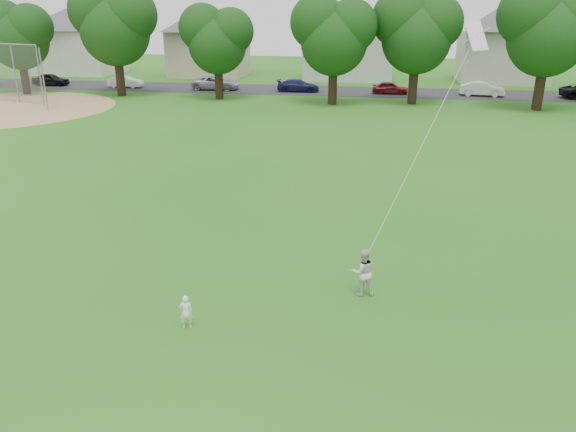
% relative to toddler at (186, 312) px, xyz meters
% --- Properties ---
extents(ground, '(160.00, 160.00, 0.00)m').
position_rel_toddler_xyz_m(ground, '(0.59, 0.26, -0.45)').
color(ground, '#175F15').
rests_on(ground, ground).
extents(street, '(90.00, 7.00, 0.01)m').
position_rel_toddler_xyz_m(street, '(0.59, 42.26, -0.44)').
color(street, '#2D2D30').
rests_on(street, ground).
extents(toddler, '(0.38, 0.30, 0.90)m').
position_rel_toddler_xyz_m(toddler, '(0.00, 0.00, 0.00)').
color(toddler, white).
rests_on(toddler, ground).
extents(older_boy, '(0.79, 0.69, 1.37)m').
position_rel_toddler_xyz_m(older_boy, '(4.26, 2.49, 0.24)').
color(older_boy, silver).
rests_on(older_boy, ground).
extents(kite, '(1.84, 1.97, 7.10)m').
position_rel_toddler_xyz_m(kite, '(5.63, 4.00, 3.45)').
color(kite, white).
rests_on(kite, ground).
extents(baseball_backstop, '(10.35, 4.17, 4.70)m').
position_rel_toddler_xyz_m(baseball_backstop, '(-25.51, 30.57, 1.90)').
color(baseball_backstop, gray).
rests_on(baseball_backstop, ground).
extents(tree_row, '(81.70, 8.99, 11.07)m').
position_rel_toddler_xyz_m(tree_row, '(6.52, 36.16, 5.89)').
color(tree_row, black).
rests_on(tree_row, ground).
extents(parked_cars, '(70.73, 2.36, 1.29)m').
position_rel_toddler_xyz_m(parked_cars, '(6.93, 41.26, 0.17)').
color(parked_cars, black).
rests_on(parked_cars, ground).
extents(house_row, '(77.56, 14.10, 10.23)m').
position_rel_toddler_xyz_m(house_row, '(2.31, 52.26, 4.52)').
color(house_row, silver).
rests_on(house_row, ground).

